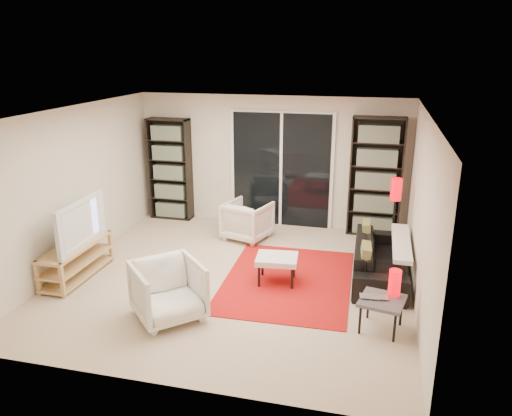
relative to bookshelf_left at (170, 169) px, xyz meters
The scene contains 20 objects.
floor 3.19m from the bookshelf_left, 50.10° to the right, with size 5.00×5.00×0.00m, color beige.
wall_back 1.97m from the bookshelf_left, ahead, with size 5.00×0.02×2.40m, color beige.
wall_front 5.22m from the bookshelf_left, 68.02° to the right, with size 5.00×0.02×2.40m, color beige.
wall_left 2.41m from the bookshelf_left, 103.27° to the right, with size 0.02×5.00×2.40m, color beige.
wall_right 5.03m from the bookshelf_left, 27.66° to the right, with size 0.02×5.00×2.40m, color beige.
ceiling 3.36m from the bookshelf_left, 50.10° to the right, with size 5.00×5.00×0.02m, color white.
sliding_door 2.16m from the bookshelf_left, ahead, with size 1.92×0.08×2.16m.
bookshelf_left is the anchor object (origin of this frame).
bookshelf_right 3.85m from the bookshelf_left, ahead, with size 0.90×0.30×2.10m.
tv_stand 2.93m from the bookshelf_left, 95.86° to the right, with size 0.43×1.35×0.50m.
tv 2.85m from the bookshelf_left, 95.46° to the right, with size 1.18×0.15×0.68m, color black.
rug 3.65m from the bookshelf_left, 39.43° to the right, with size 1.79×2.42×0.01m, color #B2100F.
sofa 4.43m from the bookshelf_left, 23.91° to the right, with size 1.89×0.74×0.55m, color black.
armchair_back 1.99m from the bookshelf_left, 23.31° to the right, with size 0.71×0.73×0.67m, color silver.
armchair_front 3.93m from the bookshelf_left, 67.71° to the right, with size 0.78×0.80×0.73m, color silver.
ottoman 3.52m from the bookshelf_left, 42.02° to the right, with size 0.62×0.53×0.40m.
side_table 5.21m from the bookshelf_left, 38.97° to the right, with size 0.59×0.59×0.40m.
laptop 5.16m from the bookshelf_left, 40.00° to the right, with size 0.33×0.21×0.03m, color silver.
table_lamp 5.21m from the bookshelf_left, 36.91° to the right, with size 0.14×0.14×0.33m, color #F2020D.
floor_lamp 4.28m from the bookshelf_left, 12.70° to the right, with size 0.19×0.19×1.29m.
Camera 1 is at (1.88, -6.35, 3.21)m, focal length 35.00 mm.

